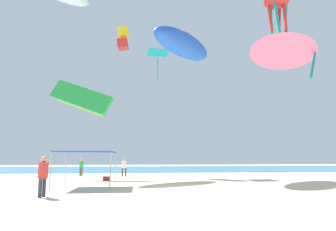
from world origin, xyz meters
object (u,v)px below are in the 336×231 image
(person_central, at_px, (81,166))
(kite_diamond_teal, at_px, (158,54))
(kite_inflatable_blue, at_px, (183,44))
(kite_octopus_red, at_px, (277,2))
(canopy_tent, at_px, (87,153))
(person_near_tent, at_px, (43,173))
(cooler_box, at_px, (107,178))
(kite_parafoil_green, at_px, (81,98))
(kite_delta_pink, at_px, (283,48))
(person_leftmost, at_px, (124,166))
(kite_box_yellow, at_px, (123,38))

(person_central, bearing_deg, kite_diamond_teal, 57.93)
(kite_inflatable_blue, height_order, kite_octopus_red, kite_octopus_red)
(canopy_tent, distance_m, person_near_tent, 4.42)
(canopy_tent, relative_size, person_central, 2.01)
(canopy_tent, xyz_separation_m, kite_octopus_red, (20.01, 12.44, 18.91))
(person_central, bearing_deg, kite_inflatable_blue, 30.54)
(cooler_box, height_order, kite_parafoil_green, kite_parafoil_green)
(kite_inflatable_blue, height_order, kite_parafoil_green, kite_inflatable_blue)
(canopy_tent, bearing_deg, person_near_tent, -106.07)
(kite_inflatable_blue, xyz_separation_m, kite_octopus_red, (12.53, 3.99, 7.78))
(cooler_box, distance_m, kite_delta_pink, 17.30)
(cooler_box, distance_m, kite_diamond_teal, 16.29)
(person_leftmost, distance_m, kite_octopus_red, 27.16)
(kite_diamond_teal, relative_size, kite_box_yellow, 1.13)
(person_central, xyz_separation_m, kite_diamond_teal, (7.76, 1.78, 12.79))
(kite_box_yellow, bearing_deg, kite_inflatable_blue, -131.81)
(kite_inflatable_blue, relative_size, kite_box_yellow, 2.82)
(person_central, xyz_separation_m, kite_octopus_red, (22.57, 1.39, 20.02))
(person_central, bearing_deg, kite_box_yellow, 92.79)
(kite_diamond_teal, height_order, kite_delta_pink, kite_diamond_teal)
(person_central, bearing_deg, person_near_tent, -39.83)
(kite_diamond_teal, relative_size, kite_octopus_red, 0.43)
(person_leftmost, height_order, kite_delta_pink, kite_delta_pink)
(canopy_tent, bearing_deg, kite_parafoil_green, 105.36)
(person_leftmost, bearing_deg, person_near_tent, -117.94)
(person_leftmost, distance_m, kite_diamond_teal, 13.50)
(kite_octopus_red, bearing_deg, kite_delta_pink, 65.81)
(person_central, relative_size, kite_diamond_teal, 0.52)
(kite_inflatable_blue, distance_m, kite_delta_pink, 10.08)
(canopy_tent, relative_size, kite_box_yellow, 1.18)
(person_leftmost, bearing_deg, kite_box_yellow, 83.13)
(kite_octopus_red, bearing_deg, person_near_tent, 41.67)
(cooler_box, height_order, kite_inflatable_blue, kite_inflatable_blue)
(cooler_box, xyz_separation_m, kite_delta_pink, (13.62, -3.43, 10.10))
(person_leftmost, relative_size, kite_box_yellow, 0.62)
(person_leftmost, distance_m, kite_parafoil_green, 7.84)
(cooler_box, xyz_separation_m, kite_box_yellow, (0.28, 9.86, 16.31))
(person_near_tent, bearing_deg, kite_parafoil_green, 18.05)
(kite_parafoil_green, distance_m, kite_box_yellow, 11.22)
(kite_delta_pink, xyz_separation_m, kite_box_yellow, (-13.34, 13.29, 6.21))
(kite_inflatable_blue, relative_size, kite_delta_pink, 1.16)
(kite_delta_pink, xyz_separation_m, kite_octopus_red, (5.70, 10.80, 10.73))
(person_leftmost, height_order, kite_inflatable_blue, kite_inflatable_blue)
(cooler_box, height_order, kite_delta_pink, kite_delta_pink)
(kite_inflatable_blue, height_order, kite_delta_pink, kite_inflatable_blue)
(person_central, relative_size, kite_delta_pink, 0.24)
(person_near_tent, bearing_deg, kite_inflatable_blue, -22.10)
(person_near_tent, xyz_separation_m, person_central, (-1.37, 15.19, -0.12))
(kite_box_yellow, bearing_deg, person_near_tent, 176.56)
(canopy_tent, relative_size, cooler_box, 5.90)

